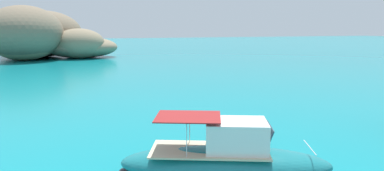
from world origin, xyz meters
name	(u,v)px	position (x,y,z in m)	size (l,w,h in m)	color
islet_large	(31,36)	(-16.06, 75.54, 4.21)	(22.00, 27.15, 9.91)	#756651
islet_small	(81,46)	(-7.05, 73.13, 2.29)	(14.62, 13.71, 5.74)	#84755B
motorboat_teal	(226,162)	(-5.95, 11.25, 0.83)	(8.57, 5.66, 2.59)	#19727A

